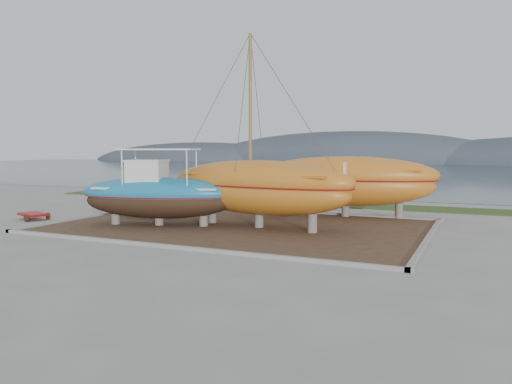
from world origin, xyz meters
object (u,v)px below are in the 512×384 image
at_px(white_dinghy, 151,205).
at_px(orange_sailboat, 259,131).
at_px(blue_caique, 159,187).
at_px(red_trailer, 33,216).
at_px(orange_bare_hull, 346,187).

bearing_deg(white_dinghy, orange_sailboat, -22.40).
distance_m(blue_caique, red_trailer, 8.05).
bearing_deg(blue_caique, red_trailer, 171.15).
distance_m(blue_caique, orange_bare_hull, 10.61).
bearing_deg(red_trailer, blue_caique, 26.59).
distance_m(white_dinghy, orange_bare_hull, 11.33).
height_order(blue_caique, orange_bare_hull, blue_caique).
bearing_deg(orange_bare_hull, white_dinghy, -167.88).
distance_m(orange_bare_hull, red_trailer, 17.68).
height_order(white_dinghy, red_trailer, white_dinghy).
bearing_deg(blue_caique, orange_bare_hull, 26.15).
bearing_deg(white_dinghy, blue_caique, -59.87).
distance_m(orange_sailboat, red_trailer, 13.75).
relative_size(blue_caique, orange_sailboat, 0.80).
distance_m(blue_caique, white_dinghy, 4.07).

